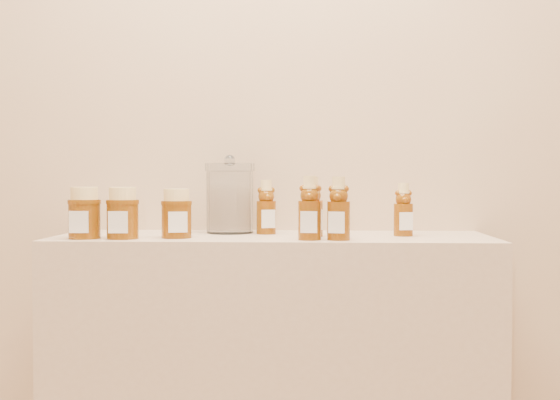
# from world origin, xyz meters

# --- Properties ---
(wall_back) EXTENTS (3.50, 0.02, 2.70)m
(wall_back) POSITION_xyz_m (0.00, 1.75, 1.35)
(wall_back) COLOR tan
(wall_back) RESTS_ON ground
(display_table) EXTENTS (1.20, 0.40, 0.90)m
(display_table) POSITION_xyz_m (0.00, 1.55, 0.45)
(display_table) COLOR tan
(display_table) RESTS_ON ground
(bear_bottle_back_left) EXTENTS (0.07, 0.07, 0.17)m
(bear_bottle_back_left) POSITION_xyz_m (-0.02, 1.61, 0.99)
(bear_bottle_back_left) COLOR #5F2E07
(bear_bottle_back_left) RESTS_ON display_table
(bear_bottle_back_mid) EXTENTS (0.08, 0.08, 0.18)m
(bear_bottle_back_mid) POSITION_xyz_m (0.11, 1.53, 0.99)
(bear_bottle_back_mid) COLOR #5F2E07
(bear_bottle_back_mid) RESTS_ON display_table
(bear_bottle_back_right) EXTENTS (0.06, 0.06, 0.17)m
(bear_bottle_back_right) POSITION_xyz_m (0.36, 1.56, 0.98)
(bear_bottle_back_right) COLOR #5F2E07
(bear_bottle_back_right) RESTS_ON display_table
(bear_bottle_front_left) EXTENTS (0.07, 0.07, 0.19)m
(bear_bottle_front_left) POSITION_xyz_m (0.10, 1.42, 0.99)
(bear_bottle_front_left) COLOR #5F2E07
(bear_bottle_front_left) RESTS_ON display_table
(bear_bottle_front_right) EXTENTS (0.08, 0.08, 0.19)m
(bear_bottle_front_right) POSITION_xyz_m (0.18, 1.42, 0.99)
(bear_bottle_front_right) COLOR #5F2E07
(bear_bottle_front_right) RESTS_ON display_table
(honey_jar_left) EXTENTS (0.09, 0.09, 0.14)m
(honey_jar_left) POSITION_xyz_m (-0.49, 1.43, 0.97)
(honey_jar_left) COLOR #5F2E07
(honey_jar_left) RESTS_ON display_table
(honey_jar_back) EXTENTS (0.10, 0.10, 0.13)m
(honey_jar_back) POSITION_xyz_m (-0.25, 1.47, 0.97)
(honey_jar_back) COLOR #5F2E07
(honey_jar_back) RESTS_ON display_table
(honey_jar_front) EXTENTS (0.09, 0.09, 0.14)m
(honey_jar_front) POSITION_xyz_m (-0.39, 1.43, 0.97)
(honey_jar_front) COLOR #5F2E07
(honey_jar_front) RESTS_ON display_table
(glass_canister) EXTENTS (0.16, 0.16, 0.22)m
(glass_canister) POSITION_xyz_m (-0.13, 1.64, 1.01)
(glass_canister) COLOR white
(glass_canister) RESTS_ON display_table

